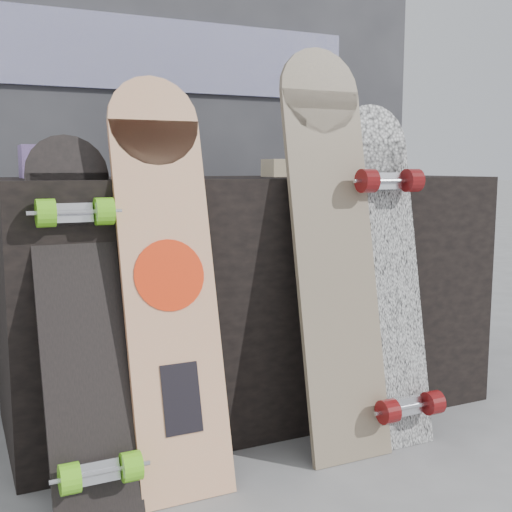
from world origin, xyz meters
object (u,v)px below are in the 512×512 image
vendor_table (251,295)px  longboard_cascadia (388,270)px  longboard_celtic (333,238)px  skateboard_dark (82,314)px  longboard_geisha (168,269)px

vendor_table → longboard_cascadia: (0.27, -0.40, 0.13)m
longboard_celtic → longboard_cascadia: 0.21m
skateboard_dark → longboard_geisha: bearing=-0.0°
vendor_table → longboard_celtic: (0.09, -0.37, 0.23)m
vendor_table → longboard_celtic: 0.45m
longboard_cascadia → longboard_celtic: bearing=171.6°
longboard_celtic → longboard_cascadia: longboard_celtic is taller
skateboard_dark → longboard_celtic: bearing=-0.6°
longboard_celtic → skateboard_dark: size_ratio=1.29×
longboard_geisha → longboard_celtic: longboard_celtic is taller
longboard_geisha → longboard_cascadia: longboard_geisha is taller
longboard_celtic → skateboard_dark: longboard_celtic is taller
longboard_geisha → vendor_table: bearing=42.0°
vendor_table → skateboard_dark: (-0.63, -0.37, 0.07)m
vendor_table → longboard_geisha: bearing=-138.0°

